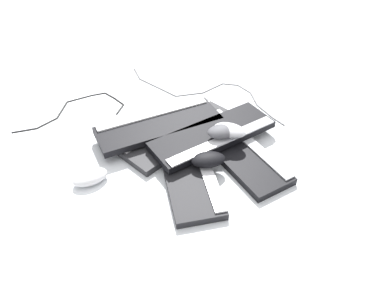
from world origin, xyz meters
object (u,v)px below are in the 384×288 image
mouse_2 (209,159)px  keyboard_3 (214,135)px  mouse_3 (91,177)px  keyboard_4 (160,125)px  keyboard_1 (180,133)px  mouse_0 (231,130)px  keyboard_0 (237,149)px  mouse_1 (225,131)px  keyboard_2 (189,168)px

mouse_2 → keyboard_3: bearing=-109.0°
mouse_3 → keyboard_4: bearing=21.4°
mouse_2 → mouse_3: bearing=-1.8°
keyboard_1 → mouse_2: 0.21m
keyboard_3 → mouse_0: bearing=-22.0°
keyboard_0 → keyboard_3: keyboard_3 is taller
keyboard_1 → mouse_1: bearing=-27.8°
keyboard_3 → keyboard_4: bearing=161.3°
mouse_3 → keyboard_0: bearing=-12.3°
keyboard_3 → mouse_2: mouse_2 is taller
keyboard_4 → mouse_2: mouse_2 is taller
keyboard_0 → keyboard_3: 0.09m
keyboard_2 → mouse_3: size_ratio=4.18×
keyboard_4 → mouse_1: size_ratio=4.21×
keyboard_2 → keyboard_4: (-0.10, 0.19, 0.03)m
mouse_2 → mouse_3: mouse_2 is taller
mouse_0 → mouse_2: bearing=-101.5°
keyboard_1 → mouse_0: size_ratio=3.79×
keyboard_3 → keyboard_4: same height
keyboard_3 → mouse_1: mouse_1 is taller
keyboard_4 → keyboard_3: bearing=-18.7°
mouse_2 → keyboard_1: bearing=-70.7°
mouse_2 → keyboard_0: bearing=-146.8°
keyboard_1 → keyboard_2: (0.03, -0.18, 0.00)m
keyboard_0 → mouse_2: mouse_2 is taller
mouse_1 → keyboard_3: bearing=127.0°
keyboard_1 → keyboard_0: bearing=-26.4°
keyboard_1 → keyboard_2: 0.19m
mouse_0 → mouse_3: size_ratio=1.00×
mouse_0 → mouse_2: mouse_0 is taller
mouse_0 → mouse_3: bearing=-138.0°
keyboard_1 → mouse_1: 0.18m
keyboard_1 → mouse_0: (0.17, -0.08, 0.07)m
keyboard_4 → mouse_2: size_ratio=4.21×
keyboard_1 → mouse_1: mouse_1 is taller
keyboard_0 → mouse_0: (-0.02, 0.02, 0.07)m
keyboard_4 → mouse_0: (0.24, -0.08, 0.04)m
keyboard_0 → keyboard_1: (-0.20, 0.10, 0.00)m
mouse_0 → mouse_2: 0.14m
keyboard_2 → mouse_1: size_ratio=4.18×
keyboard_0 → keyboard_2: size_ratio=0.99×
keyboard_2 → mouse_1: 0.17m
mouse_2 → keyboard_4: bearing=-57.7°
keyboard_2 → mouse_3: bearing=-172.7°
mouse_0 → mouse_1: bearing=-143.6°
keyboard_2 → mouse_2: size_ratio=4.18×
keyboard_4 → mouse_0: 0.26m
keyboard_0 → mouse_0: size_ratio=4.16×
keyboard_2 → mouse_0: (0.14, 0.11, 0.07)m
keyboard_1 → mouse_0: 0.20m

